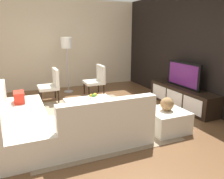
{
  "coord_description": "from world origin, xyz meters",
  "views": [
    {
      "loc": [
        4.26,
        -1.32,
        1.84
      ],
      "look_at": [
        -0.24,
        0.62,
        0.57
      ],
      "focal_mm": 36.44,
      "sensor_mm": 36.0,
      "label": 1
    }
  ],
  "objects_px": {
    "media_console": "(182,97)",
    "fruit_bowl": "(94,97)",
    "floor_lamp": "(66,46)",
    "television": "(183,75)",
    "accent_chair_near": "(52,83)",
    "decorative_ball": "(167,104)",
    "ottoman": "(166,120)",
    "sectional_couch": "(51,124)",
    "coffee_table": "(92,110)",
    "accent_chair_far": "(97,78)"
  },
  "relations": [
    {
      "from": "media_console",
      "to": "fruit_bowl",
      "type": "bearing_deg",
      "value": -97.26
    },
    {
      "from": "floor_lamp",
      "to": "television",
      "type": "bearing_deg",
      "value": 41.82
    },
    {
      "from": "television",
      "to": "accent_chair_near",
      "type": "xyz_separation_m",
      "value": [
        -1.77,
        -2.86,
        -0.32
      ]
    },
    {
      "from": "accent_chair_near",
      "to": "fruit_bowl",
      "type": "xyz_separation_m",
      "value": [
        1.49,
        0.67,
        -0.06
      ]
    },
    {
      "from": "television",
      "to": "fruit_bowl",
      "type": "relative_size",
      "value": 3.95
    },
    {
      "from": "decorative_ball",
      "to": "media_console",
      "type": "bearing_deg",
      "value": 129.76
    },
    {
      "from": "media_console",
      "to": "ottoman",
      "type": "relative_size",
      "value": 2.89
    },
    {
      "from": "sectional_couch",
      "to": "coffee_table",
      "type": "bearing_deg",
      "value": 123.25
    },
    {
      "from": "ottoman",
      "to": "decorative_ball",
      "type": "relative_size",
      "value": 2.79
    },
    {
      "from": "television",
      "to": "decorative_ball",
      "type": "distance_m",
      "value": 1.59
    },
    {
      "from": "sectional_couch",
      "to": "ottoman",
      "type": "distance_m",
      "value": 2.1
    },
    {
      "from": "decorative_ball",
      "to": "fruit_bowl",
      "type": "bearing_deg",
      "value": -142.05
    },
    {
      "from": "television",
      "to": "ottoman",
      "type": "xyz_separation_m",
      "value": [
        1.0,
        -1.2,
        -0.61
      ]
    },
    {
      "from": "media_console",
      "to": "sectional_couch",
      "type": "distance_m",
      "value": 3.28
    },
    {
      "from": "television",
      "to": "accent_chair_near",
      "type": "bearing_deg",
      "value": -121.77
    },
    {
      "from": "ottoman",
      "to": "fruit_bowl",
      "type": "bearing_deg",
      "value": -142.05
    },
    {
      "from": "coffee_table",
      "to": "decorative_ball",
      "type": "bearing_deg",
      "value": 44.99
    },
    {
      "from": "accent_chair_near",
      "to": "floor_lamp",
      "type": "distance_m",
      "value": 1.32
    },
    {
      "from": "sectional_couch",
      "to": "ottoman",
      "type": "height_order",
      "value": "sectional_couch"
    },
    {
      "from": "media_console",
      "to": "accent_chair_near",
      "type": "bearing_deg",
      "value": -121.78
    },
    {
      "from": "fruit_bowl",
      "to": "accent_chair_far",
      "type": "distance_m",
      "value": 1.72
    },
    {
      "from": "television",
      "to": "accent_chair_far",
      "type": "distance_m",
      "value": 2.45
    },
    {
      "from": "coffee_table",
      "to": "fruit_bowl",
      "type": "distance_m",
      "value": 0.31
    },
    {
      "from": "accent_chair_near",
      "to": "ottoman",
      "type": "xyz_separation_m",
      "value": [
        2.77,
        1.66,
        -0.29
      ]
    },
    {
      "from": "fruit_bowl",
      "to": "decorative_ball",
      "type": "bearing_deg",
      "value": 37.95
    },
    {
      "from": "sectional_couch",
      "to": "ottoman",
      "type": "xyz_separation_m",
      "value": [
        0.48,
        2.04,
        -0.09
      ]
    },
    {
      "from": "accent_chair_near",
      "to": "floor_lamp",
      "type": "xyz_separation_m",
      "value": [
        -0.75,
        0.61,
        0.9
      ]
    },
    {
      "from": "ottoman",
      "to": "decorative_ball",
      "type": "xyz_separation_m",
      "value": [
        0.0,
        0.0,
        0.33
      ]
    },
    {
      "from": "television",
      "to": "decorative_ball",
      "type": "height_order",
      "value": "television"
    },
    {
      "from": "sectional_couch",
      "to": "fruit_bowl",
      "type": "relative_size",
      "value": 8.65
    },
    {
      "from": "media_console",
      "to": "accent_chair_near",
      "type": "height_order",
      "value": "accent_chair_near"
    },
    {
      "from": "floor_lamp",
      "to": "decorative_ball",
      "type": "distance_m",
      "value": 3.77
    },
    {
      "from": "media_console",
      "to": "decorative_ball",
      "type": "bearing_deg",
      "value": -50.24
    },
    {
      "from": "television",
      "to": "floor_lamp",
      "type": "height_order",
      "value": "floor_lamp"
    },
    {
      "from": "television",
      "to": "ottoman",
      "type": "relative_size",
      "value": 1.58
    },
    {
      "from": "fruit_bowl",
      "to": "accent_chair_near",
      "type": "bearing_deg",
      "value": -155.97
    },
    {
      "from": "accent_chair_near",
      "to": "decorative_ball",
      "type": "distance_m",
      "value": 3.23
    },
    {
      "from": "accent_chair_far",
      "to": "ottoman",
      "type": "bearing_deg",
      "value": 11.57
    },
    {
      "from": "fruit_bowl",
      "to": "coffee_table",
      "type": "bearing_deg",
      "value": -29.33
    },
    {
      "from": "television",
      "to": "coffee_table",
      "type": "bearing_deg",
      "value": -92.49
    },
    {
      "from": "sectional_couch",
      "to": "fruit_bowl",
      "type": "distance_m",
      "value": 1.32
    },
    {
      "from": "ottoman",
      "to": "accent_chair_far",
      "type": "height_order",
      "value": "accent_chair_far"
    },
    {
      "from": "sectional_couch",
      "to": "decorative_ball",
      "type": "xyz_separation_m",
      "value": [
        0.48,
        2.04,
        0.23
      ]
    },
    {
      "from": "fruit_bowl",
      "to": "accent_chair_far",
      "type": "height_order",
      "value": "accent_chair_far"
    },
    {
      "from": "sectional_couch",
      "to": "decorative_ball",
      "type": "bearing_deg",
      "value": 76.72
    },
    {
      "from": "floor_lamp",
      "to": "ottoman",
      "type": "bearing_deg",
      "value": 16.69
    },
    {
      "from": "coffee_table",
      "to": "ottoman",
      "type": "xyz_separation_m",
      "value": [
        1.1,
        1.1,
        -0.0
      ]
    },
    {
      "from": "coffee_table",
      "to": "floor_lamp",
      "type": "bearing_deg",
      "value": 178.99
    },
    {
      "from": "accent_chair_near",
      "to": "accent_chair_far",
      "type": "xyz_separation_m",
      "value": [
        -0.1,
        1.31,
        -0.0
      ]
    },
    {
      "from": "accent_chair_far",
      "to": "decorative_ball",
      "type": "distance_m",
      "value": 2.9
    }
  ]
}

